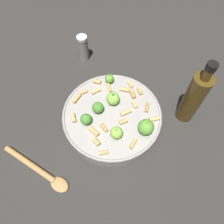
{
  "coord_description": "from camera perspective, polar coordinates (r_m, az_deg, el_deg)",
  "views": [
    {
      "loc": [
        0.28,
        0.13,
        0.58
      ],
      "look_at": [
        0.0,
        0.0,
        0.06
      ],
      "focal_mm": 34.14,
      "sensor_mm": 36.0,
      "label": 1
    }
  ],
  "objects": [
    {
      "name": "ground_plane",
      "position": [
        0.66,
        -0.0,
        -2.76
      ],
      "size": [
        2.4,
        2.4,
        0.0
      ],
      "primitive_type": "plane",
      "color": "#2D2B28"
    },
    {
      "name": "cooking_pan",
      "position": [
        0.63,
        0.08,
        -1.4
      ],
      "size": [
        0.29,
        0.29,
        0.1
      ],
      "color": "#9E9993",
      "rests_on": "ground"
    },
    {
      "name": "pepper_shaker",
      "position": [
        0.79,
        -7.7,
        16.62
      ],
      "size": [
        0.04,
        0.04,
        0.1
      ],
      "color": "gray",
      "rests_on": "ground"
    },
    {
      "name": "olive_oil_bottle",
      "position": [
        0.63,
        20.99,
        3.6
      ],
      "size": [
        0.05,
        0.05,
        0.23
      ],
      "color": "#4C3814",
      "rests_on": "ground"
    },
    {
      "name": "wooden_spoon",
      "position": [
        0.63,
        -18.88,
        -14.62
      ],
      "size": [
        0.05,
        0.22,
        0.02
      ],
      "color": "#B2844C",
      "rests_on": "ground"
    }
  ]
}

